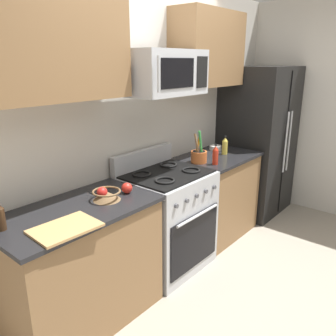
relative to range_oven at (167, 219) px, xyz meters
The scene contains 18 objects.
ground_plane 0.84m from the range_oven, 90.00° to the right, with size 16.00×16.00×0.00m, color gray.
wall_back 0.91m from the range_oven, 90.00° to the left, with size 8.00×0.10×2.60m, color beige.
counter_left 0.96m from the range_oven, behind, with size 1.14×0.64×0.91m.
range_oven is the anchor object (origin of this frame).
counter_right 0.85m from the range_oven, ahead, with size 0.91×0.64×0.91m.
refrigerator 1.80m from the range_oven, ahead, with size 0.86×0.75×1.82m.
wall_right 2.52m from the range_oven, 17.00° to the right, with size 0.10×8.00×2.60m, color beige.
microwave 1.32m from the range_oven, 90.06° to the left, with size 0.72×0.44×0.36m.
upper_cabinets_left 1.81m from the range_oven, behind, with size 1.13×0.34×0.73m.
upper_cabinets_right 1.75m from the range_oven, 11.20° to the left, with size 0.90×0.34×0.73m.
utensil_crock 0.71m from the range_oven, ahead, with size 0.16×0.16×0.33m.
fruit_basket 0.87m from the range_oven, behind, with size 0.21×0.21×0.10m.
apple_loose 0.72m from the range_oven, behind, with size 0.08×0.08×0.08m, color red.
cutting_board 1.28m from the range_oven, behind, with size 0.39×0.27×0.02m, color tan.
bottle_oil 1.08m from the range_oven, ahead, with size 0.06×0.06×0.20m.
bottle_hot_sauce 0.78m from the range_oven, 16.16° to the right, with size 0.06×0.06×0.20m.
bottle_soy 1.53m from the range_oven, behind, with size 0.06×0.06×0.19m.
prep_bowl 1.14m from the range_oven, ahead, with size 0.14×0.14×0.05m.
Camera 1 is at (-2.21, -1.18, 1.88)m, focal length 36.64 mm.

